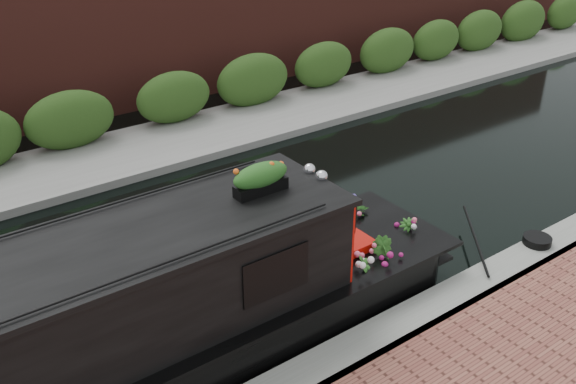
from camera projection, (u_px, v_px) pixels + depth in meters
ground at (201, 254)px, 10.20m from camera, size 80.00×80.00×0.00m
near_bank_coping at (335, 373)px, 7.84m from camera, size 40.00×0.60×0.50m
far_bank_path at (100, 165)px, 13.20m from camera, size 40.00×2.40×0.34m
far_hedge at (84, 150)px, 13.84m from camera, size 40.00×1.10×2.80m
far_brick_wall at (52, 122)px, 15.34m from camera, size 40.00×1.00×8.00m
narrowboat at (43, 366)px, 6.88m from camera, size 10.83×1.93×2.56m
rope_fender at (416, 243)px, 10.23m from camera, size 0.31×0.34×0.31m
coiled_mooring_rope at (537, 240)px, 9.99m from camera, size 0.44×0.44×0.12m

